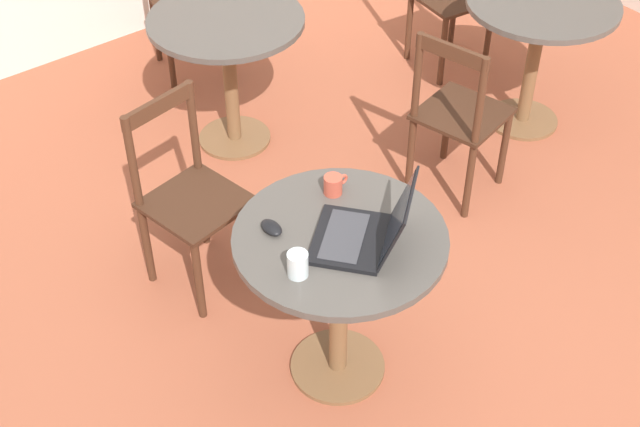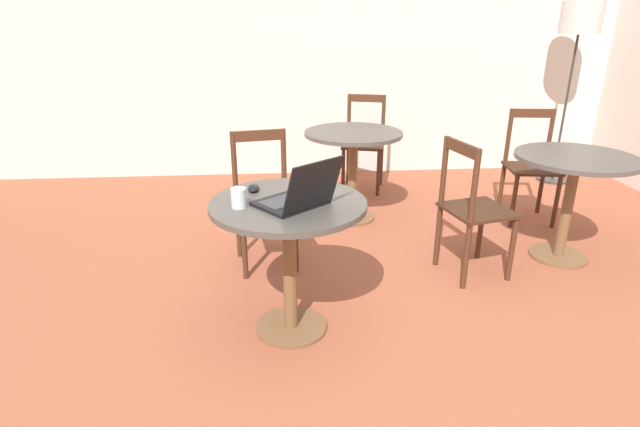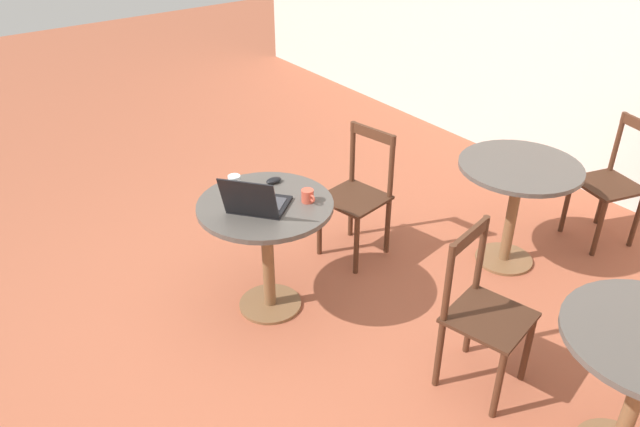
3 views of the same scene
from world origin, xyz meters
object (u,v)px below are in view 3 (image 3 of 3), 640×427
(laptop, at_px, (256,202))
(mouse, at_px, (274,180))
(chair_mid_left, at_px, (482,314))
(chair_far_back, at_px, (613,184))
(cafe_table_far, at_px, (517,186))
(cafe_table_near, at_px, (266,226))
(chair_near_back, at_px, (358,196))
(drinking_glass, at_px, (235,183))
(mug, at_px, (308,196))

(laptop, relative_size, mouse, 4.57)
(chair_mid_left, relative_size, chair_far_back, 1.00)
(cafe_table_far, height_order, chair_mid_left, chair_mid_left)
(cafe_table_near, bearing_deg, chair_far_back, 71.93)
(chair_near_back, relative_size, chair_far_back, 1.00)
(chair_near_back, height_order, drinking_glass, chair_near_back)
(cafe_table_near, relative_size, chair_far_back, 0.87)
(cafe_table_far, xyz_separation_m, laptop, (-0.51, -1.65, 0.21))
(laptop, relative_size, drinking_glass, 4.82)
(drinking_glass, bearing_deg, chair_far_back, 67.47)
(chair_near_back, bearing_deg, chair_mid_left, -12.00)
(laptop, bearing_deg, chair_near_back, 102.26)
(cafe_table_near, height_order, mug, mug)
(cafe_table_far, bearing_deg, chair_far_back, 74.41)
(mug, bearing_deg, chair_far_back, 73.52)
(chair_far_back, relative_size, laptop, 1.96)
(chair_far_back, bearing_deg, chair_near_back, -120.94)
(chair_far_back, relative_size, drinking_glass, 9.45)
(cafe_table_far, height_order, laptop, laptop)
(laptop, bearing_deg, chair_mid_left, 29.11)
(cafe_table_near, xyz_separation_m, chair_near_back, (-0.15, 0.83, -0.14))
(cafe_table_far, distance_m, laptop, 1.74)
(chair_mid_left, distance_m, mouse, 1.43)
(chair_mid_left, xyz_separation_m, chair_far_back, (-0.40, 1.83, 0.00))
(mouse, xyz_separation_m, drinking_glass, (-0.06, -0.23, 0.03))
(cafe_table_far, relative_size, drinking_glass, 8.26)
(mouse, bearing_deg, cafe_table_near, -44.36)
(mouse, bearing_deg, cafe_table_far, 62.50)
(cafe_table_far, height_order, chair_far_back, chair_far_back)
(chair_near_back, xyz_separation_m, laptop, (0.20, -0.91, 0.35))
(mouse, height_order, mug, mug)
(chair_far_back, distance_m, mug, 2.29)
(mouse, relative_size, mug, 0.95)
(cafe_table_far, distance_m, chair_mid_left, 1.21)
(laptop, bearing_deg, cafe_table_far, 72.97)
(mouse, bearing_deg, chair_mid_left, 15.41)
(cafe_table_near, height_order, mouse, mouse)
(chair_near_back, height_order, laptop, laptop)
(laptop, bearing_deg, mug, 72.81)
(chair_mid_left, bearing_deg, mug, -161.81)
(laptop, xyz_separation_m, drinking_glass, (-0.28, 0.02, -0.00))
(cafe_table_far, xyz_separation_m, chair_near_back, (-0.70, -0.75, -0.14))
(cafe_table_near, bearing_deg, drinking_glass, -165.52)
(mouse, relative_size, drinking_glass, 1.05)
(drinking_glass, bearing_deg, chair_near_back, 84.70)
(cafe_table_near, bearing_deg, laptop, -61.69)
(chair_mid_left, bearing_deg, mouse, -164.59)
(mouse, bearing_deg, chair_far_back, 66.61)
(chair_mid_left, height_order, mouse, chair_mid_left)
(mug, bearing_deg, cafe_table_near, -123.08)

